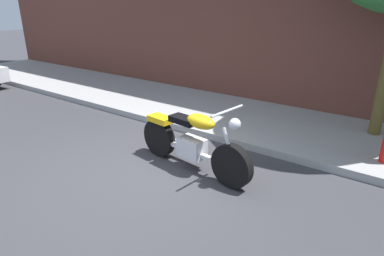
% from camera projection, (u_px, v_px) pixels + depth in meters
% --- Properties ---
extents(ground_plane, '(60.00, 60.00, 0.00)m').
position_uv_depth(ground_plane, '(149.00, 170.00, 5.42)').
color(ground_plane, '#38383D').
extents(sidewalk, '(22.86, 2.72, 0.14)m').
position_uv_depth(sidewalk, '(237.00, 117.00, 7.66)').
color(sidewalk, '#9E9E9E').
rests_on(sidewalk, ground).
extents(motorcycle, '(2.26, 0.72, 1.17)m').
position_uv_depth(motorcycle, '(192.00, 143.00, 5.27)').
color(motorcycle, black).
rests_on(motorcycle, ground).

